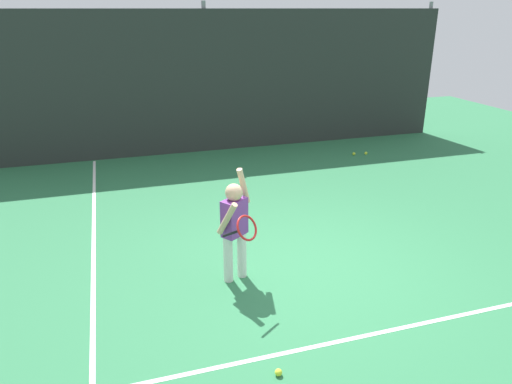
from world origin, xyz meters
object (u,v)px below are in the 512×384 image
(tennis_ball_2, at_px, (354,154))
(tennis_ball_3, at_px, (366,153))
(tennis_ball_0, at_px, (278,372))
(tennis_player, at_px, (235,224))

(tennis_ball_2, xyz_separation_m, tennis_ball_3, (0.28, -0.04, 0.00))
(tennis_ball_0, bearing_deg, tennis_ball_2, 56.47)
(tennis_player, relative_size, tennis_ball_3, 20.46)
(tennis_ball_3, bearing_deg, tennis_player, -134.58)
(tennis_ball_2, relative_size, tennis_ball_3, 1.00)
(tennis_ball_0, height_order, tennis_ball_3, same)
(tennis_player, distance_m, tennis_ball_2, 5.74)
(tennis_player, height_order, tennis_ball_2, tennis_player)
(tennis_ball_3, bearing_deg, tennis_ball_2, 171.36)
(tennis_player, bearing_deg, tennis_ball_2, 12.74)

